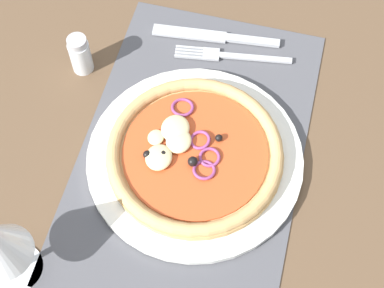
{
  "coord_description": "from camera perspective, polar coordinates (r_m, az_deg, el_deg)",
  "views": [
    {
      "loc": [
        -38.17,
        -9.57,
        73.17
      ],
      "look_at": [
        -0.57,
        0.0,
        2.4
      ],
      "focal_mm": 54.98,
      "sensor_mm": 36.0,
      "label": 1
    }
  ],
  "objects": [
    {
      "name": "fork",
      "position": [
        0.91,
        3.36,
        8.57
      ],
      "size": [
        4.1,
        18.03,
        0.44
      ],
      "rotation": [
        0.0,
        0.0,
        1.72
      ],
      "color": "#B2B5BA",
      "rests_on": "placemat"
    },
    {
      "name": "ground_plane",
      "position": [
        0.84,
        0.1,
        -0.85
      ],
      "size": [
        190.0,
        140.0,
        2.4
      ],
      "primitive_type": "cube",
      "color": "brown"
    },
    {
      "name": "plate",
      "position": [
        0.81,
        0.28,
        -1.43
      ],
      "size": [
        29.96,
        29.96,
        1.0
      ],
      "primitive_type": "cylinder",
      "color": "silver",
      "rests_on": "placemat"
    },
    {
      "name": "knife",
      "position": [
        0.94,
        2.19,
        10.4
      ],
      "size": [
        3.69,
        20.06,
        0.62
      ],
      "rotation": [
        0.0,
        0.0,
        1.67
      ],
      "color": "#B2B5BA",
      "rests_on": "placemat"
    },
    {
      "name": "pizza",
      "position": [
        0.8,
        0.2,
        -0.86
      ],
      "size": [
        24.32,
        24.32,
        2.68
      ],
      "color": "tan",
      "rests_on": "plate"
    },
    {
      "name": "pepper_shaker",
      "position": [
        0.9,
        -10.79,
        8.53
      ],
      "size": [
        3.2,
        3.2,
        6.7
      ],
      "color": "silver",
      "rests_on": "ground_plane"
    },
    {
      "name": "placemat",
      "position": [
        0.83,
        0.1,
        -0.39
      ],
      "size": [
        48.37,
        30.65,
        0.4
      ],
      "primitive_type": "cube",
      "color": "#4C4C51",
      "rests_on": "ground_plane"
    }
  ]
}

